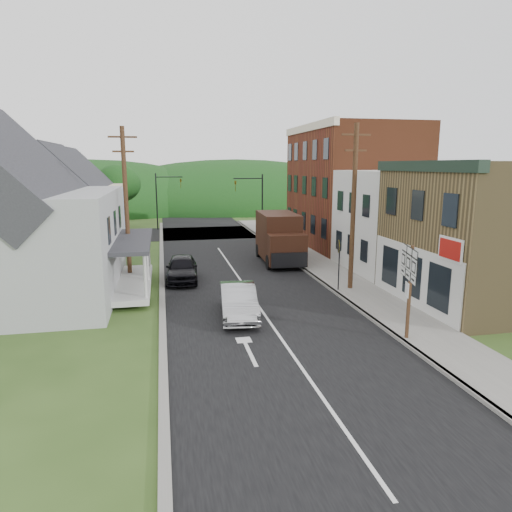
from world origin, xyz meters
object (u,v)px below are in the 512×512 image
delivery_van (279,238)px  warning_sign (339,258)px  route_sign_cluster (409,279)px  dark_sedan (182,268)px  silver_sedan (238,302)px

delivery_van → warning_sign: delivery_van is taller
delivery_van → route_sign_cluster: 15.51m
dark_sedan → warning_sign: (8.22, -4.26, 1.18)m
silver_sedan → warning_sign: warning_sign is taller
route_sign_cluster → warning_sign: size_ratio=1.32×
silver_sedan → dark_sedan: bearing=112.0°
silver_sedan → delivery_van: 12.29m
dark_sedan → warning_sign: size_ratio=1.61×
dark_sedan → route_sign_cluster: bearing=-50.8°
silver_sedan → route_sign_cluster: 7.53m
silver_sedan → delivery_van: size_ratio=0.71×
silver_sedan → route_sign_cluster: route_sign_cluster is taller
delivery_van → route_sign_cluster: (1.14, -15.45, 0.79)m
silver_sedan → warning_sign: size_ratio=1.61×
dark_sedan → route_sign_cluster: route_sign_cluster is taller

